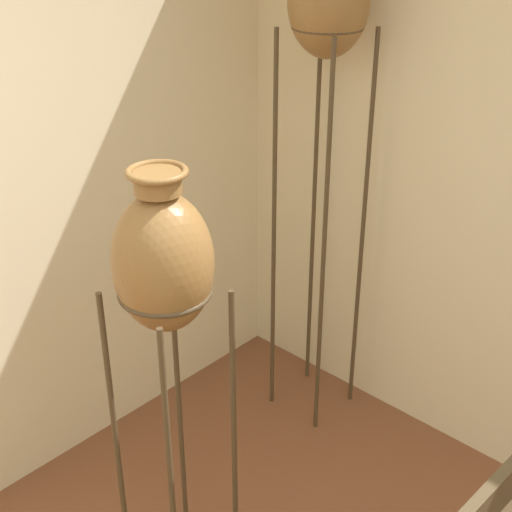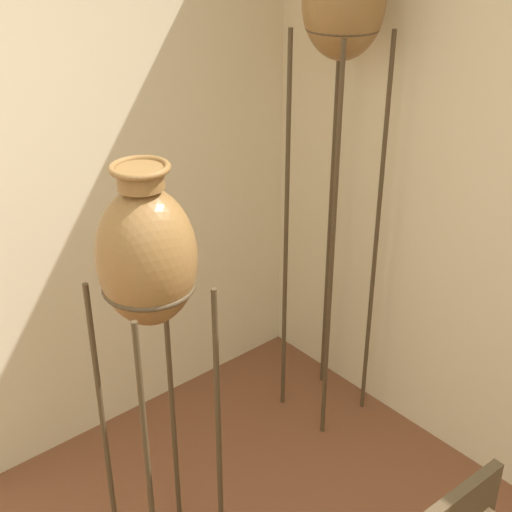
{
  "view_description": "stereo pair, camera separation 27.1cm",
  "coord_description": "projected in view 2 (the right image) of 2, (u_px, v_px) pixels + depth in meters",
  "views": [
    {
      "loc": [
        -0.45,
        -0.26,
        2.35
      ],
      "look_at": [
        1.31,
        1.38,
        1.09
      ],
      "focal_mm": 50.0,
      "sensor_mm": 36.0,
      "label": 1
    },
    {
      "loc": [
        -0.26,
        -0.45,
        2.35
      ],
      "look_at": [
        1.31,
        1.38,
        1.09
      ],
      "focal_mm": 50.0,
      "sensor_mm": 36.0,
      "label": 2
    }
  ],
  "objects": [
    {
      "name": "vase_stand_tall",
      "position": [
        343.0,
        15.0,
        2.75
      ],
      "size": [
        0.32,
        0.32,
        2.24
      ],
      "color": "#473823",
      "rests_on": "ground_plane"
    },
    {
      "name": "vase_stand_medium",
      "position": [
        147.0,
        263.0,
        2.2
      ],
      "size": [
        0.31,
        0.31,
        1.63
      ],
      "color": "#473823",
      "rests_on": "ground_plane"
    }
  ]
}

